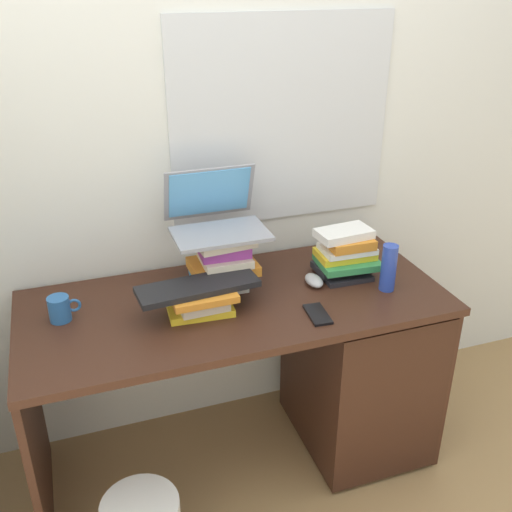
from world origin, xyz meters
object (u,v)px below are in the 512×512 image
Objects in this scene: keyboard at (198,287)px; cell_phone at (318,314)px; book_stack_tall at (222,262)px; water_bottle at (389,268)px; book_stack_side at (346,254)px; mug at (60,309)px; desk at (332,361)px; book_stack_keyboard_riser at (201,300)px; computer_mouse at (314,280)px; laptop at (216,216)px.

keyboard is 0.43m from cell_phone.
book_stack_tall is 0.62m from water_bottle.
mug is (-1.07, 0.01, -0.04)m from book_stack_side.
book_stack_keyboard_riser reaches higher than desk.
keyboard is 4.04× the size of computer_mouse.
book_stack_keyboard_riser is 0.05m from keyboard.
book_stack_keyboard_riser is 0.41m from cell_phone.
book_stack_tall is 1.05× the size of book_stack_keyboard_riser.
computer_mouse is at bearing 73.73° from cell_phone.
cell_phone is at bearing -55.31° from laptop.
book_stack_side reaches higher than mug.
book_stack_side is (0.07, 0.08, 0.44)m from desk.
water_bottle is at bearing -8.67° from mug.
book_stack_keyboard_riser is 0.95× the size of book_stack_side.
keyboard is (-0.13, -0.21, -0.16)m from laptop.
book_stack_keyboard_riser is 0.33m from laptop.
laptop is (-0.48, 0.12, 0.18)m from book_stack_side.
mug is (-0.47, 0.11, -0.00)m from book_stack_keyboard_riser.
book_stack_tall is at bearing 162.87° from computer_mouse.
mug is at bearing -169.72° from laptop.
computer_mouse is at bearing 153.38° from water_bottle.
book_stack_keyboard_riser is 2.27× the size of computer_mouse.
cell_phone is at bearing -22.82° from book_stack_keyboard_riser.
computer_mouse is (-0.15, -0.04, -0.07)m from book_stack_side.
laptop is (0.12, 0.21, 0.22)m from book_stack_keyboard_riser.
cell_phone is at bearing -50.77° from book_stack_tall.
book_stack_tall is 0.36m from computer_mouse.
book_stack_side reaches higher than keyboard.
desk is at bearing 51.05° from cell_phone.
cell_phone is at bearing -17.34° from mug.
laptop is at bearing 153.85° from water_bottle.
keyboard reaches higher than mug.
computer_mouse is at bearing -3.45° from mug.
water_bottle is 1.33× the size of cell_phone.
desk is 0.43m from cell_phone.
book_stack_keyboard_riser is 0.70m from water_bottle.
desk is 14.00× the size of mug.
book_stack_tall is 0.41m from cell_phone.
book_stack_keyboard_riser is 1.30× the size of water_bottle.
desk is 0.45m from book_stack_side.
computer_mouse is (0.46, 0.05, -0.08)m from keyboard.
book_stack_side is 2.24× the size of mug.
keyboard reaches higher than cell_phone.
desk is at bearing 151.86° from water_bottle.
water_bottle is at bearing -5.92° from book_stack_keyboard_riser.
book_stack_side is at bearing 51.92° from cell_phone.
desk is at bearing 1.40° from book_stack_keyboard_riser.
mug reaches higher than desk.
keyboard is at bearing 159.18° from book_stack_keyboard_riser.
book_stack_keyboard_riser reaches higher than cell_phone.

